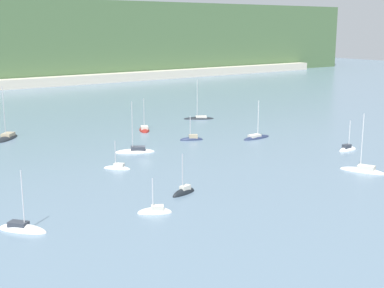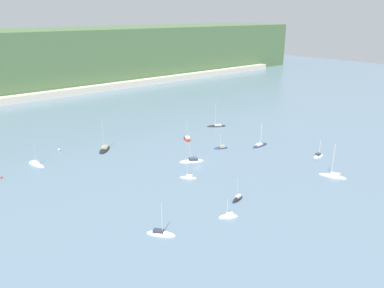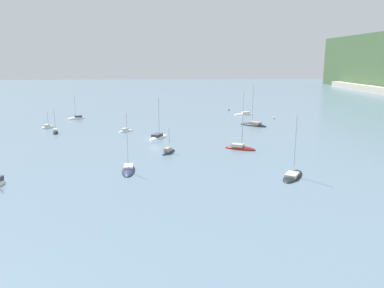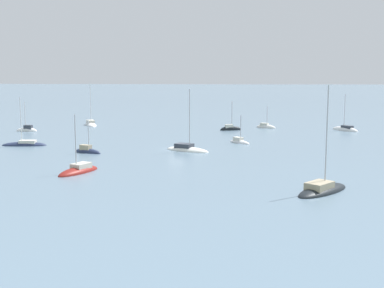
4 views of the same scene
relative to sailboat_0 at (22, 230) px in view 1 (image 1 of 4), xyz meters
The scene contains 13 objects.
ground_plane 45.01m from the sailboat_0, 38.81° to the left, with size 600.00×600.00×0.00m, color slate.
sailboat_0 is the anchor object (origin of this frame).
sailboat_1 17.53m from the sailboat_0, 14.29° to the right, with size 4.95×3.86×5.77m.
sailboat_2 58.81m from the sailboat_0, ahead, with size 5.19×8.29×10.96m.
sailboat_3 67.01m from the sailboat_0, 45.69° to the left, with size 5.53×7.59×8.64m.
sailboat_4 58.85m from the sailboat_0, 32.71° to the left, with size 5.36×3.70×6.23m.
sailboat_5 30.96m from the sailboat_0, 39.19° to the left, with size 4.45×4.77×5.71m.
sailboat_6 44.09m from the sailboat_0, 41.13° to the left, with size 8.39×6.24×11.07m.
sailboat_7 86.26m from the sailboat_0, 38.25° to the left, with size 8.61×6.65×11.34m.
sailboat_8 25.16m from the sailboat_0, ahead, with size 4.97×2.38×7.29m.
sailboat_9 67.33m from the sailboat_0, 21.43° to the left, with size 8.14×2.85×9.29m.
sailboat_10 59.90m from the sailboat_0, 74.36° to the left, with size 8.24×8.65×12.89m.
sailboat_11 69.64m from the sailboat_0, ahead, with size 4.77×1.95×7.11m.
Camera 1 is at (-55.05, -91.93, 25.17)m, focal length 50.00 mm.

